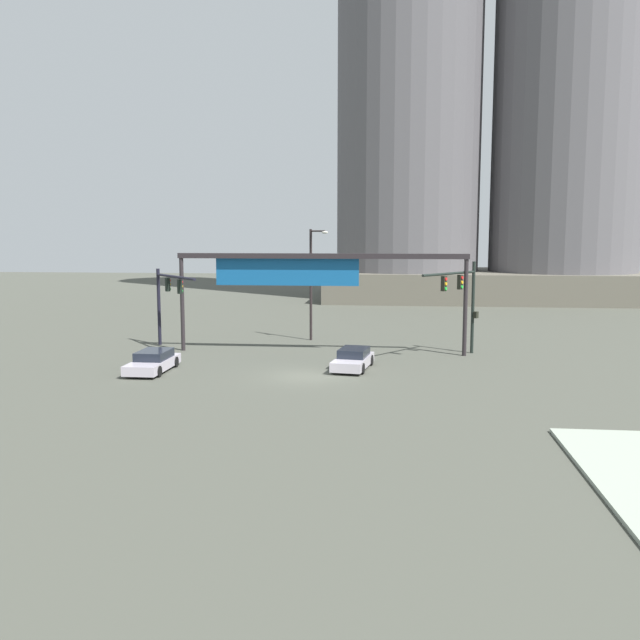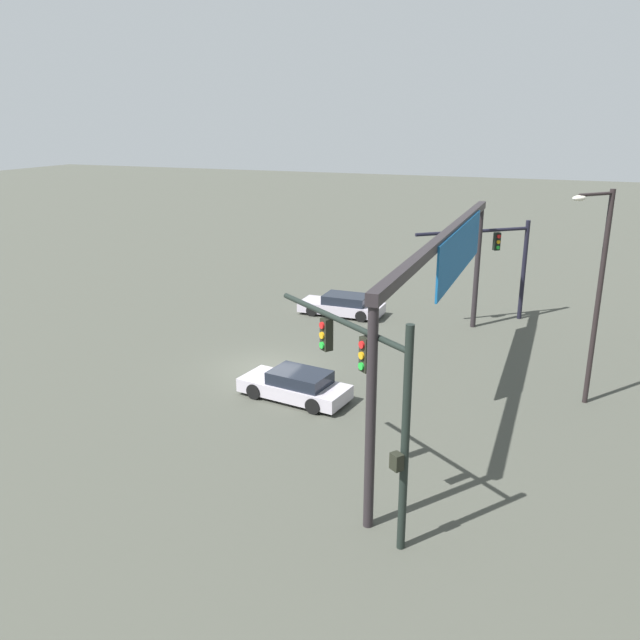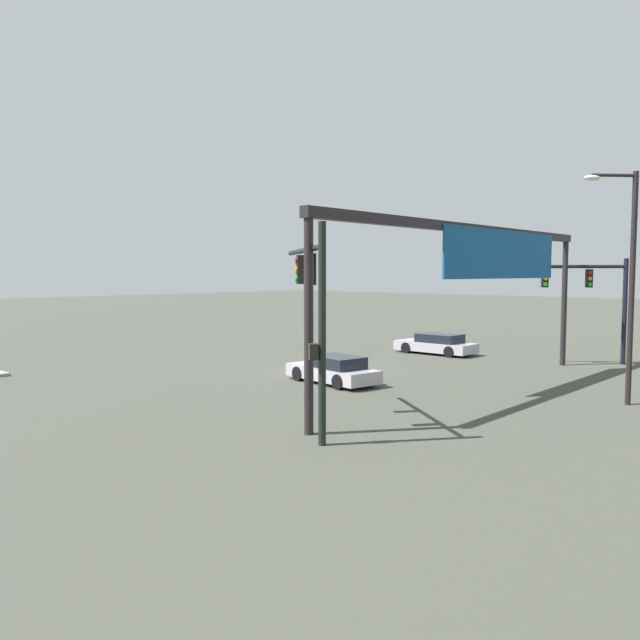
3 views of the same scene
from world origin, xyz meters
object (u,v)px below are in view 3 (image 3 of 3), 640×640
object	(u,v)px
traffic_signal_opposite_side	(312,295)
streetlamp_curved_arm	(627,273)
sedan_car_approaching	(437,344)
sedan_car_waiting_far	(333,370)
traffic_signal_near_corner	(591,290)

from	to	relation	value
traffic_signal_opposite_side	streetlamp_curved_arm	xyz separation A→B (m)	(-10.56, 5.58, 0.66)
traffic_signal_opposite_side	streetlamp_curved_arm	distance (m)	11.97
sedan_car_approaching	sedan_car_waiting_far	world-z (taller)	same
traffic_signal_near_corner	streetlamp_curved_arm	distance (m)	10.80
traffic_signal_opposite_side	sedan_car_approaching	xyz separation A→B (m)	(-18.44, -7.24, -3.56)
streetlamp_curved_arm	sedan_car_waiting_far	world-z (taller)	streetlamp_curved_arm
traffic_signal_near_corner	streetlamp_curved_arm	world-z (taller)	streetlamp_curved_arm
sedan_car_approaching	sedan_car_waiting_far	bearing A→B (deg)	100.43
traffic_signal_opposite_side	sedan_car_waiting_far	bearing A→B (deg)	-16.42
traffic_signal_near_corner	traffic_signal_opposite_side	size ratio (longest dim) A/B	0.90
sedan_car_waiting_far	sedan_car_approaching	bearing A→B (deg)	-71.31
streetlamp_curved_arm	sedan_car_approaching	xyz separation A→B (m)	(-7.88, -12.82, -4.22)
sedan_car_approaching	traffic_signal_opposite_side	bearing A→B (deg)	111.69
sedan_car_approaching	traffic_signal_near_corner	bearing A→B (deg)	-167.12
traffic_signal_near_corner	traffic_signal_opposite_side	distance (m)	20.29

